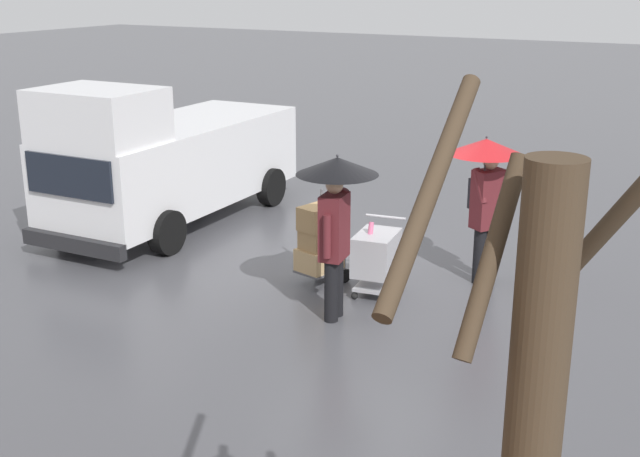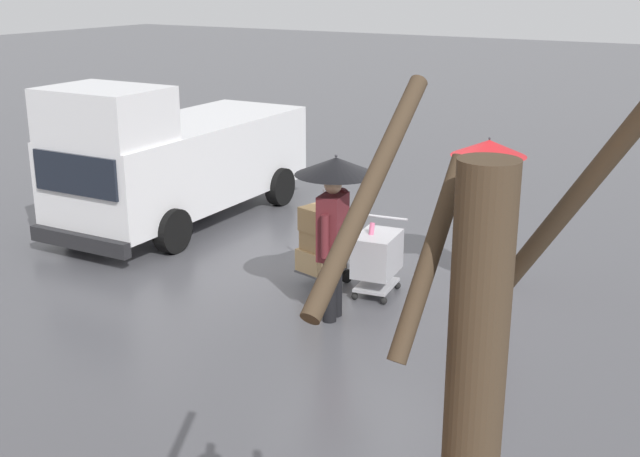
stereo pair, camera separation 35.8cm
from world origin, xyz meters
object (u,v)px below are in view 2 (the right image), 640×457
(hand_dolly_boxes, at_px, (321,241))
(pedestrian_black_side, at_px, (335,199))
(shopping_cart_vendor, at_px, (377,256))
(cargo_van_parked_right, at_px, (175,158))
(pedestrian_pink_side, at_px, (489,178))

(hand_dolly_boxes, bearing_deg, pedestrian_black_side, 128.67)
(hand_dolly_boxes, bearing_deg, shopping_cart_vendor, -176.87)
(cargo_van_parked_right, bearing_deg, pedestrian_black_side, 153.53)
(cargo_van_parked_right, bearing_deg, hand_dolly_boxes, 160.70)
(cargo_van_parked_right, height_order, pedestrian_pink_side, cargo_van_parked_right)
(cargo_van_parked_right, distance_m, hand_dolly_boxes, 4.02)
(pedestrian_black_side, bearing_deg, pedestrian_pink_side, -121.00)
(hand_dolly_boxes, height_order, pedestrian_pink_side, pedestrian_pink_side)
(shopping_cart_vendor, relative_size, pedestrian_pink_side, 0.49)
(pedestrian_pink_side, bearing_deg, shopping_cart_vendor, 44.89)
(hand_dolly_boxes, distance_m, pedestrian_pink_side, 2.51)
(cargo_van_parked_right, distance_m, shopping_cart_vendor, 4.83)
(pedestrian_pink_side, distance_m, pedestrian_black_side, 2.46)
(hand_dolly_boxes, relative_size, pedestrian_pink_side, 0.61)
(pedestrian_pink_side, height_order, pedestrian_black_side, same)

